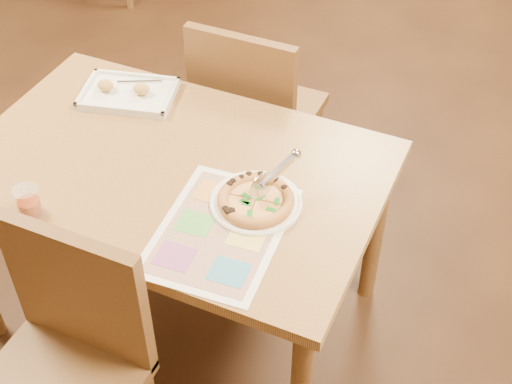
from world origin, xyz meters
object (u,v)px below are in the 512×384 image
at_px(appetizer_tray, 128,94).
at_px(pizza, 256,200).
at_px(dining_table, 173,186).
at_px(glass_tumbler, 29,203).
at_px(chair_far, 251,102).
at_px(pizza_cutter, 273,176).
at_px(plate, 256,203).
at_px(menu, 221,230).
at_px(chair_near, 66,344).

bearing_deg(appetizer_tray, pizza, -26.84).
relative_size(dining_table, glass_tumbler, 14.14).
bearing_deg(chair_far, appetizer_tray, 47.49).
distance_m(dining_table, pizza_cutter, 0.39).
relative_size(pizza, pizza_cutter, 1.36).
relative_size(chair_far, appetizer_tray, 1.31).
xyz_separation_m(dining_table, appetizer_tray, (-0.31, 0.26, 0.10)).
relative_size(chair_far, pizza_cutter, 2.85).
xyz_separation_m(plate, glass_tumbler, (-0.57, -0.30, 0.03)).
distance_m(pizza, appetizer_tray, 0.70).
height_order(chair_far, menu, chair_far).
bearing_deg(menu, pizza, 68.91).
xyz_separation_m(pizza, pizza_cutter, (0.03, 0.05, 0.06)).
relative_size(pizza, glass_tumbler, 2.44).
bearing_deg(glass_tumbler, pizza_cutter, 29.22).
bearing_deg(menu, chair_far, 108.47).
height_order(chair_far, pizza, chair_far).
bearing_deg(pizza_cutter, chair_far, 55.04).
distance_m(pizza_cutter, glass_tumbler, 0.70).
distance_m(plate, pizza, 0.02).
bearing_deg(chair_near, dining_table, 90.00).
relative_size(pizza_cutter, glass_tumbler, 1.79).
bearing_deg(pizza_cutter, plate, 167.06).
xyz_separation_m(dining_table, pizza, (0.31, -0.06, 0.11)).
distance_m(dining_table, menu, 0.33).
xyz_separation_m(dining_table, menu, (0.26, -0.19, 0.09)).
distance_m(chair_far, glass_tumbler, 1.00).
xyz_separation_m(chair_near, plate, (0.31, 0.55, 0.16)).
height_order(dining_table, chair_far, chair_far).
bearing_deg(pizza, plate, 110.71).
xyz_separation_m(glass_tumbler, menu, (0.53, 0.16, -0.04)).
distance_m(plate, pizza_cutter, 0.10).
bearing_deg(dining_table, chair_near, -90.00).
bearing_deg(dining_table, plate, -8.94).
bearing_deg(chair_far, pizza_cutter, 119.53).
relative_size(chair_far, glass_tumbler, 5.11).
bearing_deg(chair_far, pizza, 115.45).
bearing_deg(pizza, appetizer_tray, 153.16).
bearing_deg(menu, pizza_cutter, 65.89).
height_order(chair_near, glass_tumbler, chair_near).
distance_m(appetizer_tray, menu, 0.73).
height_order(dining_table, pizza, pizza).
distance_m(pizza, pizza_cutter, 0.09).
distance_m(dining_table, pizza, 0.34).
height_order(plate, pizza, pizza).
relative_size(appetizer_tray, glass_tumbler, 3.90).
distance_m(dining_table, glass_tumbler, 0.45).
bearing_deg(appetizer_tray, chair_far, 47.49).
bearing_deg(pizza_cutter, chair_near, 175.48).
relative_size(chair_far, plate, 1.75).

